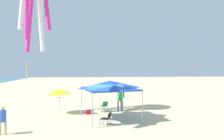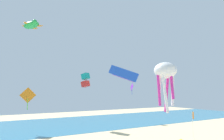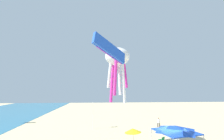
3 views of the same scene
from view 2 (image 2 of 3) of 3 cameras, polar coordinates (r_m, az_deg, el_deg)
ocean_strip at (r=49.43m, az=-10.82°, el=-14.74°), size 120.00×24.33×0.02m
banner_flag at (r=34.75m, az=22.10°, el=-13.72°), size 0.36×0.06×4.32m
kite_diamond_orange at (r=41.02m, az=-22.92°, el=-6.86°), size 2.84×0.98×4.25m
kite_parafoil_blue at (r=23.29m, az=3.29°, el=-1.06°), size 2.65×2.78×2.17m
kite_box_teal at (r=43.89m, az=-7.59°, el=-2.88°), size 2.00×2.08×3.16m
kite_octopus_white at (r=25.90m, az=15.01°, el=-0.85°), size 2.81×2.81×6.24m
kite_turtle_green at (r=38.18m, az=-22.01°, el=11.84°), size 3.43×3.90×1.79m
kite_diamond_purple at (r=51.79m, az=5.71°, el=-4.89°), size 0.67×2.08×3.08m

